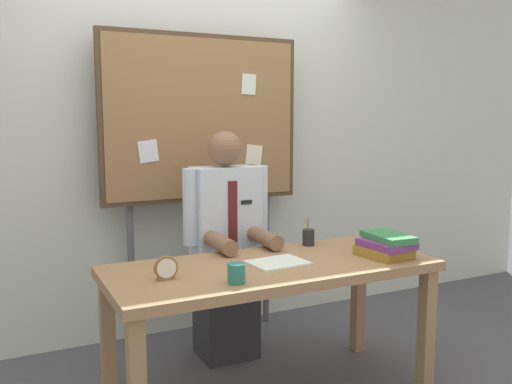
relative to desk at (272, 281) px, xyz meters
The scene contains 9 objects.
back_wall 1.38m from the desk, 90.00° to the left, with size 6.40×0.08×2.70m, color silver.
desk is the anchor object (origin of this frame).
person 0.60m from the desk, 90.00° to the left, with size 0.55×0.56×1.40m.
bulletin_board 1.27m from the desk, 89.99° to the left, with size 1.35×0.09×2.02m.
book_stack 0.66m from the desk, 12.97° to the right, with size 0.25×0.30×0.12m.
open_notebook 0.10m from the desk, 37.49° to the right, with size 0.28×0.22×0.01m, color silver.
desk_clock 0.59m from the desk, behind, with size 0.11×0.04×0.11m.
coffee_mug 0.40m from the desk, 142.72° to the right, with size 0.08×0.08×0.09m, color #267266.
pen_holder 0.49m from the desk, 34.90° to the left, with size 0.07×0.07×0.16m.
Camera 1 is at (-1.28, -2.42, 1.48)m, focal length 38.34 mm.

